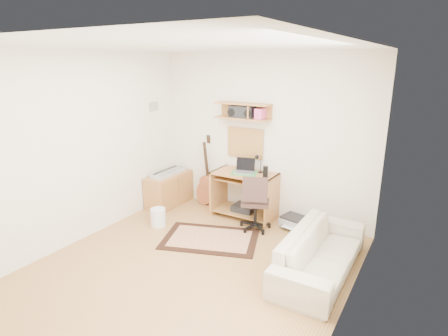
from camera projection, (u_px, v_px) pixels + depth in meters
The scene contains 22 objects.
floor at pixel (191, 268), 4.53m from camera, with size 3.60×4.00×0.01m, color #B18149.
ceiling at pixel (185, 46), 3.80m from camera, with size 3.60×4.00×0.01m, color white.
back_wall at pixel (263, 137), 5.82m from camera, with size 3.60×0.01×2.60m, color white.
left_wall at pixel (82, 148), 5.05m from camera, with size 0.01×4.00×2.60m, color white.
right_wall at pixel (352, 195), 3.27m from camera, with size 0.01×4.00×2.60m, color white.
wall_shelf at pixel (243, 111), 5.74m from camera, with size 0.90×0.25×0.26m, color #BB7C42.
cork_board at pixel (245, 143), 5.98m from camera, with size 0.64×0.03×0.49m, color tan.
wall_photo at pixel (154, 106), 6.16m from camera, with size 0.02×0.20×0.15m, color #4C8CBF.
desk at pixel (244, 195), 5.93m from camera, with size 1.00×0.55×0.75m, color #BB7C42, non-canonical shape.
laptop at pixel (244, 166), 5.77m from camera, with size 0.30×0.30×0.23m, color silver, non-canonical shape.
speaker at pixel (265, 172), 5.57m from camera, with size 0.08×0.08×0.17m, color black.
desk_lamp at pixel (261, 164), 5.79m from camera, with size 0.10×0.10×0.29m, color black, non-canonical shape.
pencil_cup at pixel (266, 171), 5.73m from camera, with size 0.06×0.06×0.09m, color #324E96.
boombox at pixel (242, 112), 5.75m from camera, with size 0.39×0.18×0.20m, color black.
rug at pixel (210, 239), 5.26m from camera, with size 1.32×0.88×0.02m, color beige.
task_chair at pixel (256, 202), 5.46m from camera, with size 0.45×0.45×0.89m, color #382621, non-canonical shape.
cabinet at pixel (169, 189), 6.50m from camera, with size 0.40×0.90×0.55m, color #BB7C42.
music_keyboard at pixel (168, 172), 6.42m from camera, with size 0.23×0.72×0.06m, color #B2B5BA.
guitar at pixel (205, 171), 6.39m from camera, with size 0.33×0.21×1.24m, color #A15631, non-canonical shape.
waste_basket at pixel (158, 217), 5.66m from camera, with size 0.23×0.23×0.28m, color white.
printer at pixel (295, 221), 5.64m from camera, with size 0.40×0.31×0.15m, color #A5A8AA.
sofa at pixel (321, 246), 4.36m from camera, with size 1.77×0.52×0.69m, color beige.
Camera 1 is at (2.40, -3.23, 2.45)m, focal length 29.48 mm.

